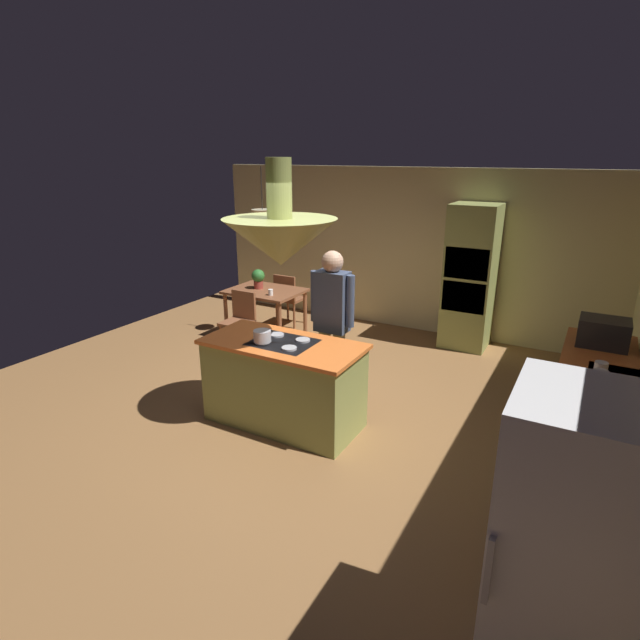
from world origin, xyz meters
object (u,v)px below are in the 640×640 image
Objects in this scene: person_at_island at (332,318)px; microwave_on_counter at (604,332)px; refrigerator at (572,559)px; potted_plant_on_table at (258,278)px; canister_flour at (599,383)px; kitchen_island at (284,383)px; canister_sugar at (600,374)px; dining_table at (265,296)px; chair_by_back_wall at (288,296)px; oven_tower at (470,277)px; chair_facing_island at (240,317)px; cup_on_table at (271,292)px; cooking_pot_on_cooktop at (262,336)px.

person_at_island is 3.85× the size of microwave_on_counter.
person_at_island reaches higher than refrigerator.
microwave_on_counter is (4.68, -0.65, 0.13)m from potted_plant_on_table.
kitchen_island is at bearing -175.28° from canister_flour.
canister_sugar is 1.07m from microwave_on_counter.
refrigerator is 6.01m from potted_plant_on_table.
canister_sugar reaches higher than kitchen_island.
canister_flour reaches higher than dining_table.
canister_sugar is 0.47× the size of microwave_on_counter.
oven_tower is at bearing -169.82° from chair_by_back_wall.
canister_sugar reaches higher than chair_facing_island.
cup_on_table is (0.25, -0.21, 0.15)m from dining_table.
potted_plant_on_table is at bearing 101.87° from chair_facing_island.
potted_plant_on_table is 4.73m from microwave_on_counter.
oven_tower reaches higher than kitchen_island.
canister_flour is 1.24m from microwave_on_counter.
chair_by_back_wall is at bearing -169.82° from oven_tower.
chair_facing_island is 0.80m from potted_plant_on_table.
dining_table is 0.31m from potted_plant_on_table.
cooking_pot_on_cooktop is (-0.37, -0.80, -0.03)m from person_at_island.
person_at_island is 8.41× the size of canister_flour.
dining_table is 2.41m from person_at_island.
microwave_on_counter is at bearing 89.28° from refrigerator.
cooking_pot_on_cooktop is at bearing -140.91° from kitchen_island.
oven_tower is at bearing 27.92° from cup_on_table.
canister_flour is 3.02m from cooking_pot_on_cooktop.
cooking_pot_on_cooktop is at bearing -151.80° from microwave_on_counter.
chair_by_back_wall is at bearing 164.47° from microwave_on_counter.
oven_tower reaches higher than canister_flour.
person_at_island is at bearing 132.75° from chair_by_back_wall.
kitchen_island is 0.90m from person_at_island.
cup_on_table is (-2.55, -1.35, -0.24)m from oven_tower.
chair_facing_island is at bearing -147.51° from oven_tower.
dining_table is 5.16× the size of canister_sugar.
canister_sugar is at bearing 88.91° from refrigerator.
chair_facing_island and chair_by_back_wall have the same top height.
potted_plant_on_table is (-2.05, 1.45, -0.10)m from person_at_island.
kitchen_island reaches higher than chair_facing_island.
person_at_island is at bearing -22.39° from chair_facing_island.
chair_by_back_wall is 0.76m from potted_plant_on_table.
canister_flour is at bearing -21.10° from cup_on_table.
oven_tower is 9.92× the size of canister_flour.
kitchen_island is 0.94× the size of person_at_island.
canister_flour is at bearing -59.96° from oven_tower.
oven_tower is at bearing 70.94° from person_at_island.
person_at_island is 2.64m from canister_sugar.
person_at_island reaches higher than chair_by_back_wall.
chair_facing_island is at bearing 134.09° from cooking_pot_on_cooktop.
chair_facing_island is (-1.70, 1.46, 0.04)m from kitchen_island.
canister_sugar reaches higher than cooking_pot_on_cooktop.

